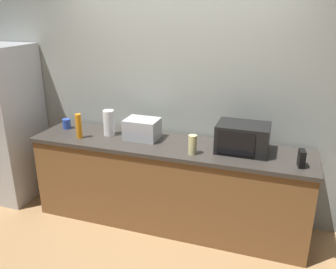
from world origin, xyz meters
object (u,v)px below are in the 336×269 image
(refrigerator, at_px, (3,123))
(mug_blue, at_px, (67,124))
(cordless_phone, at_px, (302,158))
(toaster_oven, at_px, (142,129))
(bottle_vinegar, at_px, (193,145))
(bottle_dish_soap, at_px, (79,126))
(microwave, at_px, (243,138))
(paper_towel_roll, at_px, (109,123))

(refrigerator, height_order, mug_blue, refrigerator)
(cordless_phone, xyz_separation_m, mug_blue, (-2.47, 0.22, -0.02))
(refrigerator, height_order, toaster_oven, refrigerator)
(toaster_oven, distance_m, mug_blue, 0.93)
(toaster_oven, height_order, bottle_vinegar, toaster_oven)
(toaster_oven, relative_size, bottle_dish_soap, 1.32)
(bottle_vinegar, bearing_deg, refrigerator, 175.99)
(microwave, relative_size, paper_towel_roll, 1.78)
(toaster_oven, bearing_deg, paper_towel_roll, -178.48)
(bottle_dish_soap, bearing_deg, bottle_vinegar, -1.44)
(toaster_oven, relative_size, mug_blue, 3.13)
(refrigerator, height_order, bottle_vinegar, refrigerator)
(toaster_oven, bearing_deg, microwave, -0.68)
(microwave, height_order, bottle_dish_soap, microwave)
(refrigerator, height_order, cordless_phone, refrigerator)
(bottle_dish_soap, bearing_deg, microwave, 6.29)
(bottle_dish_soap, xyz_separation_m, bottle_vinegar, (1.22, -0.03, -0.04))
(refrigerator, distance_m, microwave, 2.78)
(toaster_oven, distance_m, cordless_phone, 1.56)
(paper_towel_roll, height_order, cordless_phone, paper_towel_roll)
(microwave, bearing_deg, toaster_oven, 179.32)
(paper_towel_roll, bearing_deg, cordless_phone, -5.40)
(bottle_vinegar, bearing_deg, cordless_phone, 1.99)
(refrigerator, height_order, paper_towel_roll, refrigerator)
(microwave, height_order, paper_towel_roll, same)
(bottle_vinegar, xyz_separation_m, mug_blue, (-1.52, 0.25, -0.04))
(refrigerator, bearing_deg, toaster_oven, 1.97)
(paper_towel_roll, distance_m, bottle_dish_soap, 0.31)
(refrigerator, distance_m, paper_towel_roll, 1.38)
(toaster_oven, height_order, cordless_phone, toaster_oven)
(paper_towel_roll, relative_size, bottle_vinegar, 1.46)
(mug_blue, bearing_deg, paper_towel_roll, -3.53)
(toaster_oven, bearing_deg, bottle_vinegar, -20.64)
(refrigerator, xyz_separation_m, microwave, (2.77, 0.05, 0.13))
(toaster_oven, relative_size, paper_towel_roll, 1.26)
(cordless_phone, height_order, mug_blue, cordless_phone)
(bottle_dish_soap, bearing_deg, cordless_phone, 0.06)
(cordless_phone, bearing_deg, refrigerator, 168.99)
(cordless_phone, bearing_deg, toaster_oven, 164.21)
(toaster_oven, distance_m, bottle_dish_soap, 0.66)
(paper_towel_roll, distance_m, mug_blue, 0.56)
(cordless_phone, relative_size, bottle_vinegar, 0.81)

